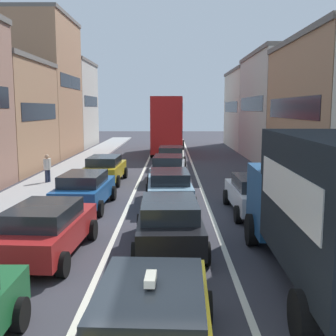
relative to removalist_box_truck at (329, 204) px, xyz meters
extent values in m
cube|color=#9C9C9C|center=(-10.40, 16.26, -1.90)|extent=(2.60, 64.00, 0.14)
cube|color=silver|center=(-5.40, 16.26, -1.97)|extent=(0.16, 60.00, 0.01)
cube|color=silver|center=(-2.00, 16.26, -1.97)|extent=(0.16, 60.00, 0.01)
cube|color=black|center=(-12.18, 18.26, 1.93)|extent=(0.02, 7.04, 1.10)
cube|color=#9E7556|center=(-15.70, 27.06, 3.82)|extent=(7.00, 8.70, 11.59)
cube|color=black|center=(-12.18, 27.06, 4.40)|extent=(0.02, 7.04, 1.10)
cube|color=#66605B|center=(-15.70, 27.06, 9.77)|extent=(7.20, 8.70, 0.30)
cube|color=#B2ADA3|center=(-15.70, 35.86, 2.45)|extent=(7.00, 8.70, 8.84)
cube|color=black|center=(-12.18, 35.86, 2.89)|extent=(0.02, 7.04, 1.10)
cube|color=#66605B|center=(-15.70, 35.86, 7.02)|extent=(7.20, 8.70, 0.30)
cube|color=beige|center=(6.20, 34.76, 1.91)|extent=(7.00, 10.90, 7.77)
cube|color=black|center=(2.69, 34.76, 2.30)|extent=(0.02, 8.80, 1.10)
cube|color=#66605B|center=(6.20, 34.76, 5.95)|extent=(7.20, 10.90, 0.30)
cube|color=#B2ADA3|center=(6.20, 23.76, 2.08)|extent=(7.00, 10.90, 8.10)
cube|color=black|center=(2.69, 23.76, 2.48)|extent=(0.02, 8.80, 1.10)
cube|color=#66605B|center=(6.20, 23.76, 6.28)|extent=(7.20, 10.90, 0.30)
cube|color=black|center=(2.69, 12.76, 2.16)|extent=(0.02, 8.80, 1.10)
cube|color=navy|center=(0.07, 2.88, -0.54)|extent=(2.46, 2.46, 1.90)
cube|color=black|center=(0.10, 4.09, -0.16)|extent=(2.02, 0.08, 0.70)
cube|color=white|center=(-1.23, -0.85, 0.49)|extent=(0.14, 4.48, 0.90)
cylinder|color=black|center=(-1.12, 2.99, -1.49)|extent=(0.32, 0.97, 0.96)
cylinder|color=black|center=(1.28, 2.93, -1.49)|extent=(0.32, 0.97, 0.96)
cylinder|color=black|center=(-1.25, -2.29, -1.49)|extent=(0.32, 0.97, 0.96)
cube|color=yellow|center=(-3.86, -3.08, -1.30)|extent=(1.96, 4.36, 0.70)
cube|color=#1E2328|center=(-3.87, -3.28, -0.74)|extent=(1.67, 2.47, 0.52)
cube|color=#F2EACC|center=(-3.87, -3.28, -0.37)|extent=(0.18, 0.45, 0.12)
cylinder|color=black|center=(-4.73, -1.58, -1.65)|extent=(0.24, 0.65, 0.64)
cylinder|color=black|center=(-2.89, -1.65, -1.65)|extent=(0.24, 0.65, 0.64)
cylinder|color=black|center=(-6.38, -1.93, -1.65)|extent=(0.22, 0.64, 0.64)
cube|color=black|center=(-3.62, 2.77, -1.30)|extent=(1.93, 4.35, 0.70)
cube|color=#1E2328|center=(-3.61, 2.57, -0.74)|extent=(1.66, 2.46, 0.52)
cylinder|color=black|center=(-4.58, 4.20, -1.65)|extent=(0.24, 0.65, 0.64)
cylinder|color=black|center=(-2.74, 4.26, -1.65)|extent=(0.24, 0.65, 0.64)
cylinder|color=black|center=(-4.49, 1.28, -1.65)|extent=(0.24, 0.65, 0.64)
cylinder|color=black|center=(-2.65, 1.34, -1.65)|extent=(0.24, 0.65, 0.64)
cube|color=#A51E1E|center=(-7.05, 2.06, -1.30)|extent=(2.05, 4.40, 0.70)
cube|color=#1E2328|center=(-7.06, 1.86, -0.74)|extent=(1.72, 2.50, 0.52)
cylinder|color=black|center=(-7.88, 3.57, -1.65)|extent=(0.26, 0.65, 0.64)
cylinder|color=black|center=(-6.05, 3.46, -1.65)|extent=(0.26, 0.65, 0.64)
cylinder|color=black|center=(-6.22, 0.54, -1.65)|extent=(0.26, 0.65, 0.64)
cube|color=#759EB7|center=(-3.65, 8.36, -1.30)|extent=(1.99, 4.38, 0.70)
cube|color=#1E2328|center=(-3.64, 8.16, -0.74)|extent=(1.69, 2.48, 0.52)
cylinder|color=black|center=(-4.63, 9.78, -1.65)|extent=(0.25, 0.65, 0.64)
cylinder|color=black|center=(-2.79, 9.86, -1.65)|extent=(0.25, 0.65, 0.64)
cylinder|color=black|center=(-4.50, 6.85, -1.65)|extent=(0.25, 0.65, 0.64)
cylinder|color=black|center=(-2.66, 6.94, -1.65)|extent=(0.25, 0.65, 0.64)
cube|color=#194C8C|center=(-7.16, 7.75, -1.30)|extent=(1.95, 4.36, 0.70)
cube|color=#1E2328|center=(-7.17, 7.55, -0.74)|extent=(1.67, 2.46, 0.52)
cylinder|color=black|center=(-8.02, 9.24, -1.65)|extent=(0.24, 0.65, 0.64)
cylinder|color=black|center=(-6.19, 9.18, -1.65)|extent=(0.24, 0.65, 0.64)
cylinder|color=black|center=(-8.13, 6.32, -1.65)|extent=(0.24, 0.65, 0.64)
cylinder|color=black|center=(-6.29, 6.26, -1.65)|extent=(0.24, 0.65, 0.64)
cube|color=gray|center=(-3.72, 14.05, -1.30)|extent=(1.99, 4.38, 0.70)
cube|color=#1E2328|center=(-3.73, 13.85, -0.74)|extent=(1.69, 2.48, 0.52)
cylinder|color=black|center=(-4.57, 15.55, -1.65)|extent=(0.25, 0.65, 0.64)
cylinder|color=black|center=(-2.73, 15.47, -1.65)|extent=(0.25, 0.65, 0.64)
cylinder|color=black|center=(-4.70, 12.63, -1.65)|extent=(0.25, 0.65, 0.64)
cylinder|color=black|center=(-2.86, 12.54, -1.65)|extent=(0.25, 0.65, 0.64)
cube|color=#B29319|center=(-7.26, 13.71, -1.30)|extent=(1.92, 4.35, 0.70)
cube|color=#1E2328|center=(-7.27, 13.51, -0.74)|extent=(1.65, 2.45, 0.52)
cylinder|color=black|center=(-8.14, 15.20, -1.65)|extent=(0.24, 0.65, 0.64)
cylinder|color=black|center=(-6.30, 15.14, -1.65)|extent=(0.24, 0.65, 0.64)
cylinder|color=black|center=(-8.22, 12.27, -1.65)|extent=(0.24, 0.65, 0.64)
cylinder|color=black|center=(-6.38, 12.22, -1.65)|extent=(0.24, 0.65, 0.64)
cube|color=beige|center=(-3.56, 19.64, -1.30)|extent=(1.91, 4.35, 0.70)
cube|color=#1E2328|center=(-3.57, 19.44, -0.74)|extent=(1.65, 2.45, 0.52)
cylinder|color=black|center=(-4.44, 21.12, -1.65)|extent=(0.24, 0.65, 0.64)
cylinder|color=black|center=(-2.60, 21.07, -1.65)|extent=(0.24, 0.65, 0.64)
cylinder|color=black|center=(-4.52, 18.20, -1.65)|extent=(0.24, 0.65, 0.64)
cylinder|color=black|center=(-2.68, 18.15, -1.65)|extent=(0.24, 0.65, 0.64)
cube|color=silver|center=(-0.24, 6.91, -1.30)|extent=(1.85, 4.32, 0.70)
cube|color=#1E2328|center=(-0.24, 6.71, -0.74)|extent=(1.61, 2.42, 0.52)
cylinder|color=black|center=(-1.18, 8.36, -1.65)|extent=(0.23, 0.64, 0.64)
cylinder|color=black|center=(0.66, 8.38, -1.65)|extent=(0.23, 0.64, 0.64)
cylinder|color=black|center=(-1.14, 5.44, -1.65)|extent=(0.23, 0.64, 0.64)
cylinder|color=black|center=(0.70, 5.46, -1.65)|extent=(0.23, 0.64, 0.64)
cube|color=#B21919|center=(-3.78, 28.27, -0.27)|extent=(2.83, 10.57, 2.40)
cube|color=black|center=(-3.78, 28.27, 0.09)|extent=(2.84, 9.94, 0.70)
cube|color=#B21919|center=(-3.78, 28.27, 2.01)|extent=(2.83, 10.57, 2.16)
cube|color=black|center=(-3.78, 28.27, 2.25)|extent=(2.84, 9.94, 0.64)
cylinder|color=black|center=(-4.91, 32.09, -1.47)|extent=(0.33, 1.01, 1.00)
cylinder|color=black|center=(-2.42, 32.01, -1.47)|extent=(0.33, 1.01, 1.00)
cylinder|color=black|center=(-5.13, 25.16, -1.47)|extent=(0.33, 1.01, 1.00)
cylinder|color=black|center=(-2.63, 25.09, -1.47)|extent=(0.33, 1.01, 1.00)
cylinder|color=#262D47|center=(-10.32, 12.88, -1.56)|extent=(0.16, 0.16, 0.82)
cylinder|color=#262D47|center=(-10.23, 13.04, -1.56)|extent=(0.16, 0.16, 0.82)
cylinder|color=silver|center=(-10.28, 12.96, -0.85)|extent=(0.34, 0.34, 0.60)
sphere|color=tan|center=(-10.28, 12.96, -0.43)|extent=(0.24, 0.24, 0.24)
cylinder|color=silver|center=(-10.38, 12.77, -0.82)|extent=(0.10, 0.10, 0.55)
cylinder|color=silver|center=(-10.17, 13.16, -0.82)|extent=(0.10, 0.10, 0.55)
camera|label=1|loc=(-3.56, -9.10, 2.13)|focal=44.12mm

